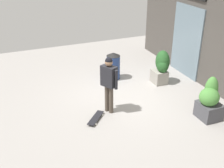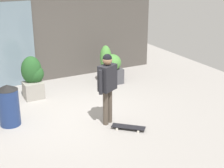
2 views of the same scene
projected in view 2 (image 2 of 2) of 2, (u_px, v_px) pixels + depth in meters
The scene contains 7 objects.
ground_plane at pixel (75, 115), 8.73m from camera, with size 12.00×12.00×0.00m, color #9E9993.
building_facade at pixel (35, 31), 10.68m from camera, with size 8.20×0.31×3.30m.
skateboarder at pixel (107, 82), 7.95m from camera, with size 0.56×0.43×1.73m.
skateboard at pixel (128, 127), 7.98m from camera, with size 0.72×0.68×0.08m.
planter_box_left at pixel (33, 77), 9.65m from camera, with size 0.62×0.55×1.21m.
planter_box_right at pixel (110, 67), 10.82m from camera, with size 0.64×0.64×1.23m.
trash_bin at pixel (9, 105), 8.06m from camera, with size 0.50×0.50×1.02m.
Camera 2 is at (-2.84, -7.45, 3.75)m, focal length 54.81 mm.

